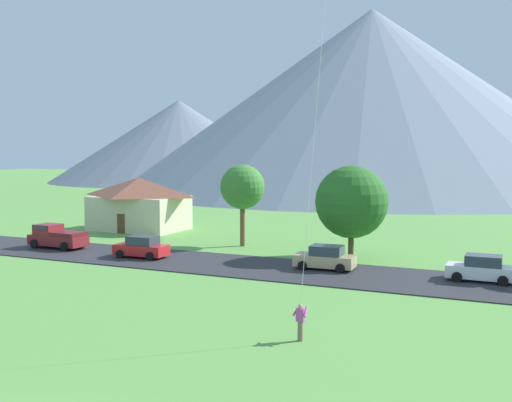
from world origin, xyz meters
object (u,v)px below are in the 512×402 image
Objects in this scene: parked_car_tan_west_end at (325,258)px; pickup_truck_maroon_west_side at (57,236)px; tree_left_of_center at (242,187)px; house_leftmost at (139,203)px; tree_near_left at (351,202)px; parked_car_white_east_end at (481,269)px; parked_car_red_mid_west at (142,247)px.

pickup_truck_maroon_west_side is (-23.82, -0.60, 0.19)m from parked_car_tan_west_end.
tree_left_of_center is 1.36× the size of pickup_truck_maroon_west_side.
pickup_truck_maroon_west_side is at bearing -86.49° from house_leftmost.
house_leftmost is 27.73m from parked_car_tan_west_end.
house_leftmost is at bearing 164.05° from tree_near_left.
tree_near_left is at bearing 152.99° from parked_car_white_east_end.
parked_car_white_east_end is (24.79, 1.79, 0.00)m from parked_car_red_mid_west.
pickup_truck_maroon_west_side is (-13.88, -7.91, -4.14)m from tree_left_of_center.
house_leftmost is 2.36× the size of parked_car_tan_west_end.
tree_near_left is 11.68m from parked_car_white_east_end.
parked_car_red_mid_west and parked_car_white_east_end have the same top height.
house_leftmost is at bearing 160.74° from parked_car_white_east_end.
tree_left_of_center is at bearing 62.29° from parked_car_red_mid_west.
tree_left_of_center reaches higher than parked_car_white_east_end.
tree_left_of_center reaches higher than parked_car_red_mid_west.
house_leftmost is 1.39× the size of tree_near_left.
tree_left_of_center is 16.50m from pickup_truck_maroon_west_side.
tree_near_left is 1.73× the size of parked_car_white_east_end.
parked_car_red_mid_west is 1.01× the size of parked_car_white_east_end.
parked_car_tan_west_end is at bearing -93.86° from tree_near_left.
tree_near_left is at bearing 86.14° from parked_car_tan_west_end.
parked_car_white_east_end is 34.11m from pickup_truck_maroon_west_side.
parked_car_red_mid_west is (-14.51, -1.41, 0.00)m from parked_car_tan_west_end.
tree_near_left is at bearing -15.95° from house_leftmost.
tree_left_of_center is 21.80m from parked_car_white_east_end.
pickup_truck_maroon_west_side is (-34.10, -0.98, 0.19)m from parked_car_white_east_end.
parked_car_white_east_end is at bearing -27.01° from tree_near_left.
parked_car_red_mid_west is at bearing -54.11° from house_leftmost.
tree_left_of_center reaches higher than house_leftmost.
tree_near_left is at bearing 14.01° from pickup_truck_maroon_west_side.
tree_near_left is (25.00, -7.14, 1.53)m from house_leftmost.
parked_car_white_east_end is at bearing -19.26° from house_leftmost.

